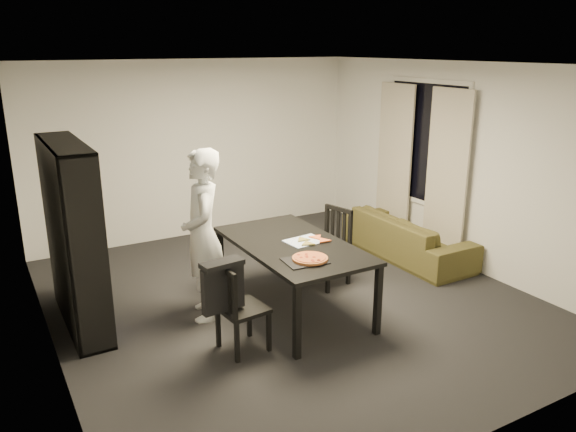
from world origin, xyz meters
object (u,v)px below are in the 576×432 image
bookshelf (74,236)px  pepperoni_pizza (310,258)px  baking_tray (305,261)px  person (203,235)px  dining_table (293,249)px  sofa (407,236)px  chair_right (332,241)px  chair_left (235,303)px

bookshelf → pepperoni_pizza: bearing=-35.2°
baking_tray → pepperoni_pizza: 0.06m
person → pepperoni_pizza: bearing=58.0°
dining_table → pepperoni_pizza: (-0.11, -0.52, 0.10)m
person → sofa: bearing=112.5°
chair_right → baking_tray: 1.36m
person → baking_tray: person is taller
pepperoni_pizza → sofa: pepperoni_pizza is taller
dining_table → baking_tray: baking_tray is taller
chair_left → pepperoni_pizza: bearing=-98.6°
bookshelf → pepperoni_pizza: bookshelf is taller
bookshelf → chair_left: (1.15, -1.33, -0.45)m
chair_left → sofa: size_ratio=0.44×
bookshelf → dining_table: bearing=-22.5°
chair_right → sofa: (1.38, 0.21, -0.24)m
bookshelf → sofa: bearing=-2.8°
chair_right → person: 1.71m
dining_table → chair_right: size_ratio=2.00×
person → baking_tray: bearing=56.3°
person → pepperoni_pizza: person is taller
chair_right → baking_tray: size_ratio=2.33×
person → dining_table: bearing=84.9°
chair_left → pepperoni_pizza: chair_left is taller
bookshelf → person: bearing=-22.6°
bookshelf → dining_table: bookshelf is taller
dining_table → chair_right: 0.92m
dining_table → person: 0.96m
baking_tray → person: bearing=129.1°
bookshelf → dining_table: size_ratio=1.02×
dining_table → chair_right: (0.80, 0.42, -0.17)m
chair_left → bookshelf: bearing=34.5°
chair_right → sofa: chair_right is taller
person → sofa: person is taller
baking_tray → chair_left: bearing=178.0°
person → sofa: (3.05, 0.28, -0.61)m
dining_table → chair_left: chair_left is taller
pepperoni_pizza → sofa: bearing=26.9°
dining_table → sofa: size_ratio=0.94×
dining_table → chair_left: 1.05m
chair_right → pepperoni_pizza: 1.34m
baking_tray → sofa: bearing=26.2°
bookshelf → chair_left: bookshelf is taller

